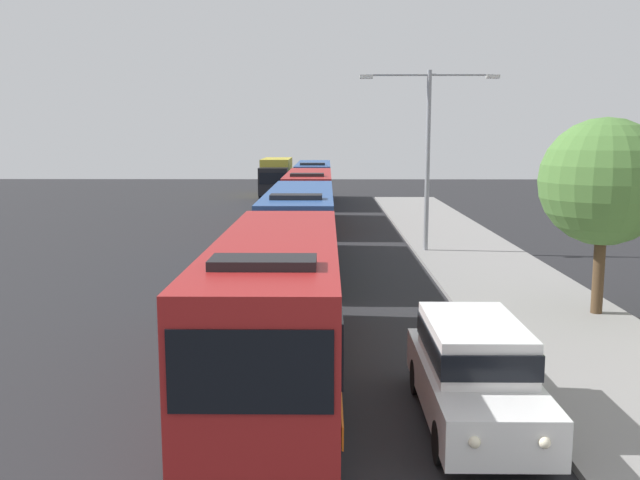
{
  "coord_description": "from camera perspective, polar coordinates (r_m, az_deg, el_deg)",
  "views": [
    {
      "loc": [
        -0.25,
        -1.87,
        5.22
      ],
      "look_at": [
        -0.47,
        19.64,
        1.96
      ],
      "focal_mm": 39.31,
      "sensor_mm": 36.0,
      "label": 1
    }
  ],
  "objects": [
    {
      "name": "bus_fourth_in_line",
      "position": [
        53.31,
        -0.52,
        4.82
      ],
      "size": [
        2.58,
        12.15,
        3.21
      ],
      "color": "#284C8C",
      "rests_on": "ground_plane"
    },
    {
      "name": "roadside_tree",
      "position": [
        21.1,
        22.11,
        4.39
      ],
      "size": [
        3.57,
        3.57,
        5.54
      ],
      "color": "#4C3823",
      "rests_on": "sidewalk"
    },
    {
      "name": "box_truck_oncoming",
      "position": [
        59.78,
        -3.58,
        5.24
      ],
      "size": [
        2.35,
        8.34,
        3.15
      ],
      "color": "black",
      "rests_on": "ground_plane"
    },
    {
      "name": "bus_middle",
      "position": [
        39.89,
        -0.91,
        3.54
      ],
      "size": [
        2.58,
        11.32,
        3.21
      ],
      "color": "maroon",
      "rests_on": "ground_plane"
    },
    {
      "name": "streetlamp_mid",
      "position": [
        30.88,
        8.79,
        8.02
      ],
      "size": [
        5.96,
        0.28,
        7.77
      ],
      "color": "gray",
      "rests_on": "sidewalk"
    },
    {
      "name": "white_suv",
      "position": [
        13.12,
        12.41,
        -10.18
      ],
      "size": [
        1.86,
        5.04,
        1.9
      ],
      "color": "white",
      "rests_on": "ground_plane"
    },
    {
      "name": "bus_second_in_line",
      "position": [
        27.23,
        -1.61,
        1.17
      ],
      "size": [
        2.58,
        11.68,
        3.21
      ],
      "color": "#284C8C",
      "rests_on": "ground_plane"
    },
    {
      "name": "bus_lead",
      "position": [
        14.96,
        -3.46,
        -5.04
      ],
      "size": [
        2.58,
        10.7,
        3.21
      ],
      "color": "maroon",
      "rests_on": "ground_plane"
    }
  ]
}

